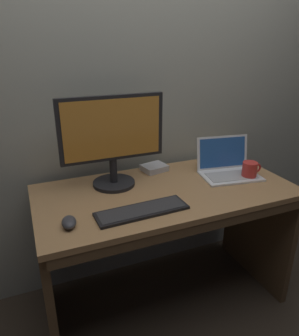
% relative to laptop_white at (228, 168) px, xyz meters
% --- Properties ---
extents(ground_plane, '(14.00, 14.00, 0.00)m').
position_rel_laptop_white_xyz_m(ground_plane, '(-0.43, -0.04, -0.83)').
color(ground_plane, '#382D23').
extents(back_wall, '(5.09, 0.04, 3.49)m').
position_rel_laptop_white_xyz_m(back_wall, '(-0.43, 0.37, 0.92)').
color(back_wall, '#9EA093').
rests_on(back_wall, ground).
extents(desk, '(1.41, 0.69, 0.78)m').
position_rel_laptop_white_xyz_m(desk, '(-0.43, -0.05, -0.27)').
color(desk, '#A87A4C').
rests_on(desk, ground).
extents(laptop_white, '(0.37, 0.31, 0.21)m').
position_rel_laptop_white_xyz_m(laptop_white, '(0.00, 0.00, 0.00)').
color(laptop_white, white).
rests_on(laptop_white, desk).
extents(external_monitor, '(0.57, 0.24, 0.50)m').
position_rel_laptop_white_xyz_m(external_monitor, '(-0.68, 0.11, 0.23)').
color(external_monitor, black).
rests_on(external_monitor, desk).
extents(wired_keyboard, '(0.45, 0.15, 0.02)m').
position_rel_laptop_white_xyz_m(wired_keyboard, '(-0.65, -0.23, -0.04)').
color(wired_keyboard, black).
rests_on(wired_keyboard, desk).
extents(computer_mouse, '(0.08, 0.11, 0.04)m').
position_rel_laptop_white_xyz_m(computer_mouse, '(-0.99, -0.22, -0.02)').
color(computer_mouse, '#38383D').
rests_on(computer_mouse, desk).
extents(external_drive_box, '(0.17, 0.15, 0.04)m').
position_rel_laptop_white_xyz_m(external_drive_box, '(-0.39, 0.22, -0.03)').
color(external_drive_box, silver).
rests_on(external_drive_box, desk).
extents(coffee_mug, '(0.13, 0.09, 0.10)m').
position_rel_laptop_white_xyz_m(coffee_mug, '(0.09, -0.10, 0.01)').
color(coffee_mug, red).
rests_on(coffee_mug, desk).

